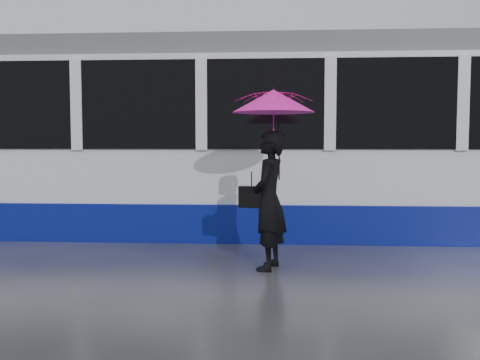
{
  "coord_description": "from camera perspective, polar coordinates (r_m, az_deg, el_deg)",
  "views": [
    {
      "loc": [
        1.33,
        -7.1,
        1.61
      ],
      "look_at": [
        0.87,
        0.05,
        1.1
      ],
      "focal_mm": 40.0,
      "sensor_mm": 36.0,
      "label": 1
    }
  ],
  "objects": [
    {
      "name": "handbag",
      "position": [
        6.76,
        1.24,
        -1.8
      ],
      "size": [
        0.34,
        0.2,
        0.45
      ],
      "rotation": [
        0.0,
        0.0,
        -0.22
      ],
      "color": "black",
      "rests_on": "ground"
    },
    {
      "name": "umbrella",
      "position": [
        6.7,
        3.57,
        6.71
      ],
      "size": [
        1.23,
        1.23,
        1.18
      ],
      "rotation": [
        0.0,
        0.0,
        -0.22
      ],
      "color": "#DA1279",
      "rests_on": "ground"
    },
    {
      "name": "woman",
      "position": [
        6.74,
        3.11,
        -2.19
      ],
      "size": [
        0.55,
        0.72,
        1.75
      ],
      "primitive_type": "imported",
      "rotation": [
        0.0,
        0.0,
        -1.79
      ],
      "color": "black",
      "rests_on": "ground"
    },
    {
      "name": "tram",
      "position": [
        9.62,
        -0.16,
        4.24
      ],
      "size": [
        26.0,
        2.56,
        3.35
      ],
      "color": "white",
      "rests_on": "ground"
    },
    {
      "name": "ground",
      "position": [
        7.4,
        -6.84,
        -8.53
      ],
      "size": [
        90.0,
        90.0,
        0.0
      ],
      "primitive_type": "plane",
      "color": "#29282D",
      "rests_on": "ground"
    },
    {
      "name": "rails",
      "position": [
        9.82,
        -4.17,
        -5.32
      ],
      "size": [
        34.0,
        1.51,
        0.02
      ],
      "color": "#3F3D38",
      "rests_on": "ground"
    }
  ]
}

